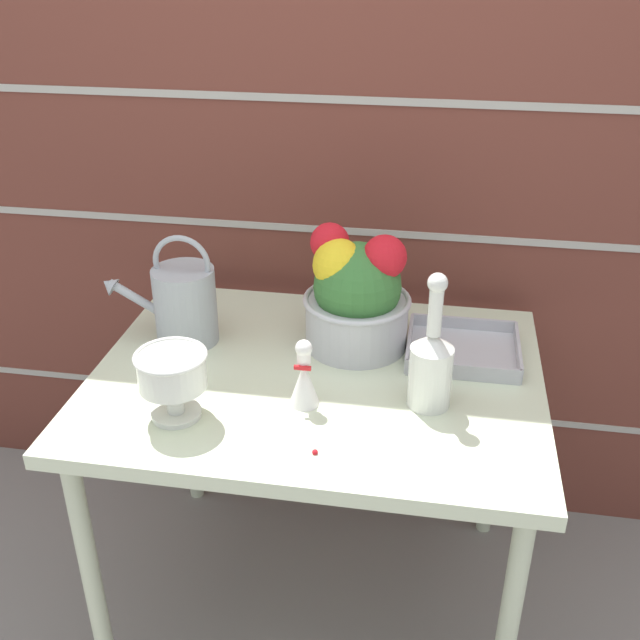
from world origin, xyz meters
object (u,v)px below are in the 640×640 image
at_px(glass_decanter, 431,363).
at_px(watering_can, 184,303).
at_px(figurine_vase, 304,378).
at_px(flower_planter, 356,294).
at_px(wire_tray, 463,350).
at_px(crystal_pedestal_bowl, 172,375).

bearing_deg(glass_decanter, watering_can, 163.23).
distance_m(watering_can, figurine_vase, 0.42).
height_order(glass_decanter, figurine_vase, glass_decanter).
height_order(flower_planter, wire_tray, flower_planter).
bearing_deg(glass_decanter, wire_tray, 72.18).
distance_m(watering_can, flower_planter, 0.43).
distance_m(flower_planter, glass_decanter, 0.31).
relative_size(flower_planter, figurine_vase, 1.93).
bearing_deg(flower_planter, crystal_pedestal_bowl, -132.29).
distance_m(watering_can, crystal_pedestal_bowl, 0.34).
height_order(flower_planter, glass_decanter, glass_decanter).
distance_m(crystal_pedestal_bowl, flower_planter, 0.51).
relative_size(crystal_pedestal_bowl, flower_planter, 0.51).
distance_m(watering_can, wire_tray, 0.70).
distance_m(flower_planter, figurine_vase, 0.30).
relative_size(crystal_pedestal_bowl, wire_tray, 0.57).
bearing_deg(flower_planter, watering_can, -173.44).
relative_size(watering_can, glass_decanter, 0.95).
bearing_deg(watering_can, crystal_pedestal_bowl, -75.16).
bearing_deg(wire_tray, glass_decanter, -107.82).
distance_m(glass_decanter, figurine_vase, 0.28).
bearing_deg(flower_planter, wire_tray, -0.80).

